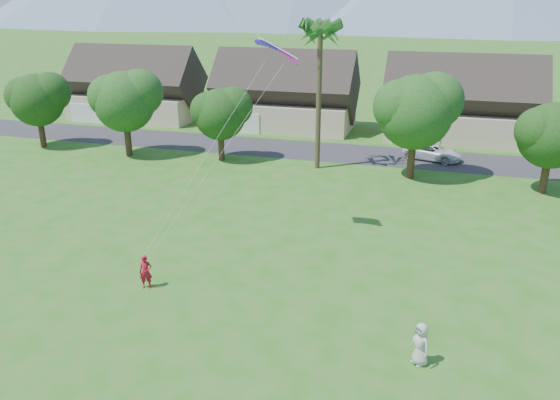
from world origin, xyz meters
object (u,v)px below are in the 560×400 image
at_px(kite_flyer, 146,272).
at_px(watcher, 420,344).
at_px(parafoil_kite, 278,49).
at_px(parked_car, 433,152).

relative_size(kite_flyer, watcher, 0.96).
xyz_separation_m(kite_flyer, parafoil_kite, (4.64, 8.28, 10.46)).
bearing_deg(parked_car, kite_flyer, 170.30).
height_order(watcher, parked_car, watcher).
bearing_deg(parafoil_kite, parked_car, 58.21).
bearing_deg(parked_car, watcher, -163.86).
height_order(kite_flyer, parked_car, kite_flyer).
relative_size(kite_flyer, parked_car, 0.34).
relative_size(kite_flyer, parafoil_kite, 0.67).
distance_m(kite_flyer, parafoil_kite, 14.13).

